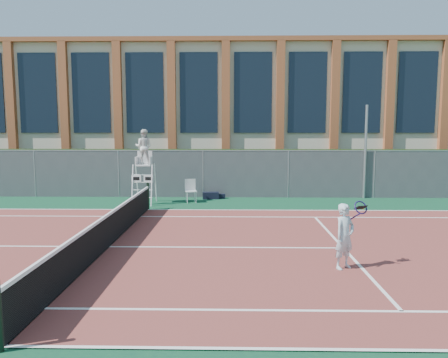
{
  "coord_description": "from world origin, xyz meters",
  "views": [
    {
      "loc": [
        3.4,
        -11.58,
        3.26
      ],
      "look_at": [
        3.1,
        3.0,
        1.56
      ],
      "focal_mm": 35.0,
      "sensor_mm": 36.0,
      "label": 1
    }
  ],
  "objects_px": {
    "steel_pole": "(365,152)",
    "tennis_player": "(345,236)",
    "plastic_chair": "(191,189)",
    "umpire_chair": "(144,149)"
  },
  "relations": [
    {
      "from": "tennis_player",
      "to": "umpire_chair",
      "type": "bearing_deg",
      "value": 126.15
    },
    {
      "from": "steel_pole",
      "to": "umpire_chair",
      "type": "xyz_separation_m",
      "value": [
        -9.94,
        -1.66,
        0.21
      ]
    },
    {
      "from": "tennis_player",
      "to": "plastic_chair",
      "type": "bearing_deg",
      "value": 115.86
    },
    {
      "from": "steel_pole",
      "to": "tennis_player",
      "type": "relative_size",
      "value": 2.79
    },
    {
      "from": "steel_pole",
      "to": "plastic_chair",
      "type": "xyz_separation_m",
      "value": [
        -7.98,
        -1.25,
        -1.55
      ]
    },
    {
      "from": "plastic_chair",
      "to": "umpire_chair",
      "type": "bearing_deg",
      "value": -168.37
    },
    {
      "from": "steel_pole",
      "to": "plastic_chair",
      "type": "height_order",
      "value": "steel_pole"
    },
    {
      "from": "steel_pole",
      "to": "tennis_player",
      "type": "xyz_separation_m",
      "value": [
        -3.54,
        -10.42,
        -1.36
      ]
    },
    {
      "from": "umpire_chair",
      "to": "plastic_chair",
      "type": "relative_size",
      "value": 3.21
    },
    {
      "from": "steel_pole",
      "to": "tennis_player",
      "type": "distance_m",
      "value": 11.09
    }
  ]
}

